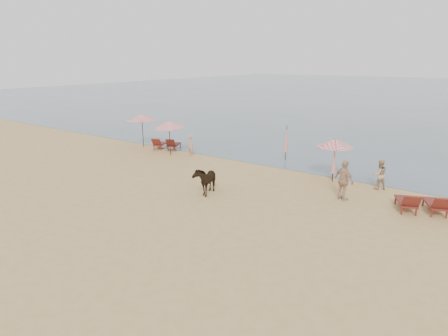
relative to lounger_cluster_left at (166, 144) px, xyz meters
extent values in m
plane|color=tan|center=(8.59, -9.78, -0.44)|extent=(120.00, 120.00, 0.00)
cube|color=#51606B|center=(8.59, 70.22, -0.44)|extent=(160.00, 140.00, 0.06)
cube|color=maroon|center=(-0.60, 0.00, -0.09)|extent=(1.15, 1.55, 0.08)
cube|color=maroon|center=(-0.31, -0.70, 0.20)|extent=(0.78, 0.68, 0.62)
cube|color=maroon|center=(0.42, 0.43, -0.09)|extent=(1.15, 1.55, 0.08)
cube|color=maroon|center=(0.71, -0.27, 0.20)|extent=(0.78, 0.68, 0.62)
cube|color=maroon|center=(16.96, -2.53, -0.06)|extent=(1.22, 1.67, 0.09)
cube|color=maroon|center=(17.26, -3.28, 0.24)|extent=(0.84, 0.72, 0.66)
cube|color=maroon|center=(18.06, -2.08, -0.06)|extent=(1.22, 1.67, 0.09)
cube|color=maroon|center=(18.36, -2.84, 0.24)|extent=(0.84, 0.72, 0.66)
cylinder|color=black|center=(-2.08, -0.34, 0.74)|extent=(0.05, 0.05, 2.36)
cone|color=red|center=(-2.08, -0.34, 1.87)|extent=(2.25, 2.25, 0.48)
sphere|color=black|center=(-2.08, -0.34, 2.08)|extent=(0.09, 0.09, 0.09)
cylinder|color=black|center=(1.44, -1.12, 0.70)|extent=(0.05, 0.05, 2.28)
cone|color=red|center=(1.44, -1.12, 1.79)|extent=(2.02, 2.06, 0.69)
sphere|color=black|center=(1.44, -1.12, 2.01)|extent=(0.08, 0.08, 0.08)
cylinder|color=black|center=(12.81, -0.24, 0.66)|extent=(0.05, 0.05, 2.19)
cone|color=red|center=(12.81, -0.24, 1.70)|extent=(1.95, 1.95, 0.44)
sphere|color=black|center=(12.81, -0.24, 1.90)|extent=(0.08, 0.08, 0.08)
cylinder|color=black|center=(8.75, 2.23, 0.75)|extent=(0.05, 0.05, 2.37)
cone|color=red|center=(8.75, 2.23, 1.03)|extent=(0.29, 0.29, 1.77)
cylinder|color=black|center=(12.91, -0.49, 0.59)|extent=(0.04, 0.04, 2.05)
cone|color=red|center=(12.91, -0.49, 0.83)|extent=(0.25, 0.25, 1.54)
imported|color=black|center=(8.25, -5.92, 0.28)|extent=(1.22, 1.85, 1.44)
imported|color=tan|center=(2.72, -0.38, 0.30)|extent=(0.63, 0.52, 1.47)
imported|color=tan|center=(15.27, -0.33, 0.35)|extent=(0.97, 0.95, 1.58)
imported|color=tan|center=(14.24, -2.94, 0.55)|extent=(1.24, 0.98, 1.97)
camera|label=1|loc=(19.16, -20.06, 6.06)|focal=30.00mm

